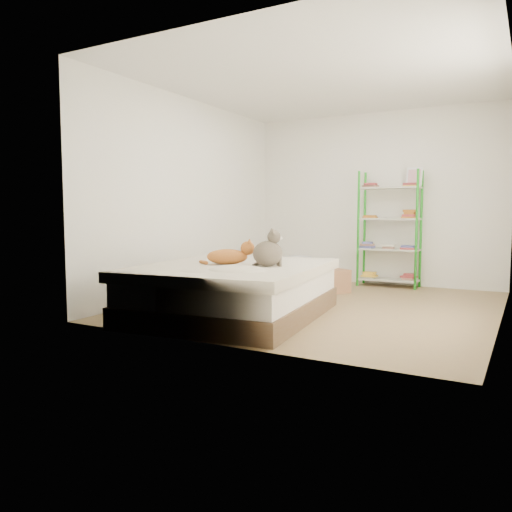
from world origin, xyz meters
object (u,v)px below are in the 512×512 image
Objects in this scene: grey_cat at (268,248)px; white_bin at (297,268)px; bed at (234,290)px; shelf_unit at (390,231)px; orange_cat at (227,255)px; cardboard_box at (331,280)px.

grey_cat reaches higher than white_bin.
bed is 3.11m from shelf_unit.
bed is 5.73× the size of white_bin.
shelf_unit is (0.89, 2.93, 0.54)m from bed.
orange_cat is 2.17m from cardboard_box.
orange_cat reaches higher than cardboard_box.
shelf_unit reaches higher than white_bin.
cardboard_box is (0.32, 2.04, -0.12)m from bed.
shelf_unit is at bearing -47.35° from grey_cat.
bed is 3.86× the size of cardboard_box.
bed is at bearing -106.98° from shelf_unit.
grey_cat is 2.11m from cardboard_box.
bed is at bearing 4.42° from orange_cat.
orange_cat is 3.12m from shelf_unit.
shelf_unit is (0.50, 2.92, 0.08)m from grey_cat.
grey_cat is 2.96m from shelf_unit.
grey_cat is 0.21× the size of shelf_unit.
cardboard_box is (-0.57, -0.89, -0.66)m from shelf_unit.
shelf_unit reaches higher than cardboard_box.
orange_cat is at bearing -154.89° from bed.
shelf_unit is at bearing 66.85° from bed.
grey_cat is (0.39, 0.01, 0.46)m from bed.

